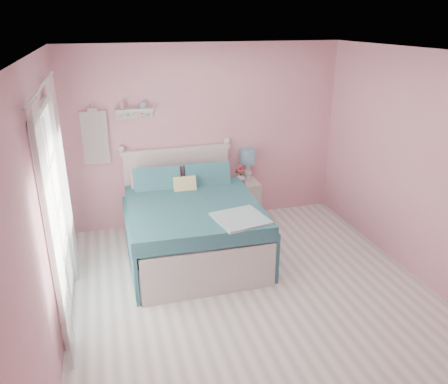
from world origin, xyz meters
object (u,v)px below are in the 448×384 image
bed (191,225)px  nightstand (244,201)px  vase (240,177)px  teacup (242,184)px  table_lamp (248,159)px

bed → nightstand: size_ratio=3.35×
nightstand → vase: (-0.06, 0.02, 0.38)m
teacup → bed: bearing=-144.6°
nightstand → teacup: (-0.09, -0.15, 0.34)m
nightstand → teacup: 0.38m
bed → vase: (0.92, 0.81, 0.29)m
bed → teacup: (0.89, 0.64, 0.25)m
bed → vase: bearing=43.2°
vase → teacup: (-0.03, -0.17, -0.04)m
teacup → table_lamp: bearing=56.2°
vase → bed: bearing=-138.8°
vase → nightstand: bearing=-14.9°
table_lamp → vase: 0.31m
table_lamp → vase: table_lamp is taller
teacup → vase: bearing=81.5°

